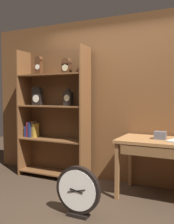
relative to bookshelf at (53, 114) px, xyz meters
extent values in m
plane|color=#3D2D21|center=(1.06, -1.15, -1.07)|extent=(10.00, 10.00, 0.00)
cube|color=brown|center=(1.06, 0.25, 0.23)|extent=(4.80, 0.05, 2.60)
cube|color=brown|center=(-0.58, -0.04, 0.00)|extent=(0.02, 0.38, 2.14)
cube|color=brown|center=(0.62, -0.04, 0.00)|extent=(0.03, 0.38, 2.14)
cube|color=brown|center=(0.02, 0.14, 0.00)|extent=(1.23, 0.01, 2.14)
cube|color=brown|center=(0.02, -0.04, -0.98)|extent=(1.18, 0.36, 0.02)
cube|color=brown|center=(0.02, -0.04, -0.43)|extent=(1.18, 0.36, 0.02)
cube|color=brown|center=(0.02, -0.04, 0.13)|extent=(1.18, 0.36, 0.02)
cube|color=brown|center=(0.02, -0.04, 0.64)|extent=(1.18, 0.36, 0.02)
cube|color=#472816|center=(-0.25, -0.05, 0.76)|extent=(0.11, 0.08, 0.22)
cylinder|color=#472816|center=(-0.25, -0.05, 0.91)|extent=(0.11, 0.08, 0.11)
cylinder|color=silver|center=(-0.25, -0.09, 0.78)|extent=(0.09, 0.01, 0.09)
cube|color=black|center=(-0.27, -0.07, 0.24)|extent=(0.17, 0.09, 0.20)
cylinder|color=black|center=(-0.27, -0.07, 0.37)|extent=(0.17, 0.09, 0.17)
cylinder|color=silver|center=(-0.27, -0.12, 0.25)|extent=(0.13, 0.01, 0.13)
cube|color=#472816|center=(0.30, -0.07, 0.73)|extent=(0.14, 0.10, 0.15)
cylinder|color=#472816|center=(0.30, -0.07, 0.83)|extent=(0.14, 0.10, 0.14)
cylinder|color=#C6B78C|center=(0.30, -0.12, 0.74)|extent=(0.10, 0.01, 0.10)
cube|color=black|center=(0.30, -0.02, 0.25)|extent=(0.13, 0.09, 0.22)
sphere|color=black|center=(0.30, -0.02, 0.38)|extent=(0.09, 0.09, 0.09)
cylinder|color=#C6B78C|center=(0.30, -0.07, 0.27)|extent=(0.10, 0.01, 0.10)
cube|color=navy|center=(-0.51, -0.05, -0.32)|extent=(0.03, 0.13, 0.19)
cube|color=maroon|center=(-0.46, -0.05, -0.29)|extent=(0.03, 0.15, 0.26)
cube|color=#19234C|center=(-0.42, -0.05, -0.29)|extent=(0.04, 0.16, 0.26)
cube|color=brown|center=(-0.38, -0.03, -0.28)|extent=(0.04, 0.12, 0.28)
cube|color=#B78C2D|center=(-0.34, -0.03, -0.30)|extent=(0.04, 0.13, 0.23)
cube|color=olive|center=(1.29, -0.45, -0.69)|extent=(0.05, 0.05, 0.75)
cube|color=olive|center=(1.29, 0.14, -0.69)|extent=(0.05, 0.05, 0.75)
cube|color=brown|center=(1.99, -0.48, -0.39)|extent=(1.26, 0.03, 0.12)
cube|color=#595960|center=(1.79, -0.14, -0.23)|extent=(0.15, 0.12, 0.10)
cube|color=black|center=(1.07, -1.11, -1.05)|extent=(0.24, 0.11, 0.04)
cylinder|color=black|center=(1.07, -1.11, -0.76)|extent=(0.54, 0.06, 0.54)
cylinder|color=white|center=(1.07, -1.15, -0.76)|extent=(0.47, 0.01, 0.47)
cube|color=black|center=(1.07, -1.15, -0.76)|extent=(0.16, 0.01, 0.04)
cube|color=black|center=(1.07, -1.15, -0.76)|extent=(0.22, 0.01, 0.07)
camera|label=1|loc=(2.42, -3.64, 0.30)|focal=41.62mm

